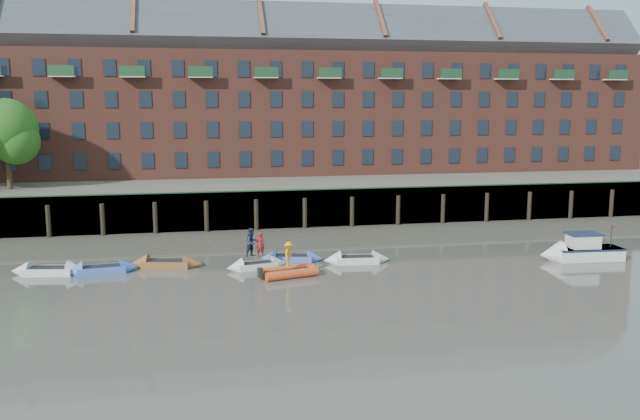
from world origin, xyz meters
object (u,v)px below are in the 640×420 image
object	(u,v)px
rowboat_5	(357,260)
motor_launch	(575,251)
rowboat_3	(257,266)
person_rib_crew	(289,254)
person_rower_a	(260,244)
rib_tender	(291,272)
person_rower_b	(252,242)
rowboat_1	(102,270)
rowboat_4	(292,258)
rowboat_0	(49,271)
rowboat_2	(166,264)

from	to	relation	value
rowboat_5	motor_launch	bearing A→B (deg)	-2.96
rowboat_3	person_rib_crew	xyz separation A→B (m)	(1.72, -2.29, 1.16)
person_rower_a	person_rib_crew	xyz separation A→B (m)	(1.50, -2.36, -0.19)
rib_tender	person_rib_crew	xyz separation A→B (m)	(-0.12, -0.10, 1.10)
rib_tender	person_rower_a	bearing A→B (deg)	111.06
rib_tender	person_rower_a	xyz separation A→B (m)	(-1.62, 2.25, 1.28)
person_rower_a	person_rib_crew	bearing A→B (deg)	126.87
rowboat_3	person_rower_b	distance (m)	1.52
rowboat_3	person_rib_crew	size ratio (longest dim) A/B	2.62
rowboat_1	rowboat_5	xyz separation A→B (m)	(16.13, -0.39, -0.00)
rowboat_3	rowboat_4	size ratio (longest dim) A/B	0.95
rowboat_1	person_rower_b	distance (m)	9.40
person_rower_b	rowboat_0	bearing A→B (deg)	142.23
rowboat_5	motor_launch	world-z (taller)	motor_launch
rowboat_2	rib_tender	xyz separation A→B (m)	(7.51, -3.60, 0.03)
rowboat_3	motor_launch	size ratio (longest dim) A/B	0.72
rowboat_0	person_rib_crew	size ratio (longest dim) A/B	3.02
rowboat_4	rowboat_3	bearing A→B (deg)	-136.34
rowboat_1	person_rower_b	bearing A→B (deg)	-11.19
rowboat_4	person_rower_a	distance (m)	2.98
rowboat_1	rowboat_3	bearing A→B (deg)	-12.00
person_rower_b	rowboat_3	bearing A→B (deg)	-62.73
rowboat_2	rowboat_5	distance (m)	12.30
rowboat_2	rowboat_5	bearing A→B (deg)	5.36
rowboat_2	person_rower_b	size ratio (longest dim) A/B	2.60
rowboat_0	rowboat_4	world-z (taller)	rowboat_0
rowboat_1	rowboat_2	distance (m)	3.95
rowboat_1	person_rower_b	size ratio (longest dim) A/B	2.47
motor_launch	person_rower_b	xyz separation A→B (m)	(-21.39, 1.72, 1.10)
motor_launch	rowboat_2	bearing A→B (deg)	-3.64
rowboat_1	rowboat_5	distance (m)	16.13
rowboat_1	rowboat_5	size ratio (longest dim) A/B	1.02
rowboat_2	person_rower_a	world-z (taller)	person_rower_a
rowboat_4	rib_tender	world-z (taller)	rowboat_4
rowboat_0	person_rib_crew	bearing A→B (deg)	-3.53
rib_tender	person_rower_b	world-z (taller)	person_rower_b
rowboat_1	person_rib_crew	bearing A→B (deg)	-22.66
rowboat_5	person_rib_crew	xyz separation A→B (m)	(-4.86, -2.59, 1.14)
rowboat_5	rib_tender	distance (m)	5.36
rowboat_0	person_rower_b	distance (m)	12.49
rowboat_5	rowboat_1	bearing A→B (deg)	-176.99
rowboat_2	person_rower_a	bearing A→B (deg)	-2.34
rib_tender	rowboat_5	bearing A→B (deg)	13.05
rowboat_5	motor_launch	xyz separation A→B (m)	(14.52, -1.87, 0.37)
person_rib_crew	rib_tender	bearing A→B (deg)	-26.36
rowboat_1	person_rib_crew	world-z (taller)	person_rib_crew
rowboat_1	motor_launch	world-z (taller)	motor_launch
rowboat_3	rowboat_4	world-z (taller)	rowboat_4
person_rower_b	person_rib_crew	bearing A→B (deg)	-84.85
rowboat_3	person_rower_a	size ratio (longest dim) A/B	2.63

